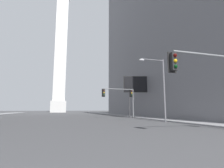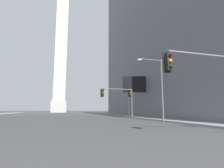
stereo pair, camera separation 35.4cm
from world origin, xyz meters
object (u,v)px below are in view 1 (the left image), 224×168
Objects in this scene: traffic_light_mid_right at (122,95)px; traffic_light_near_right at (217,72)px; obelisk at (61,50)px; street_lamp at (160,82)px; billboard_sign at (141,85)px.

traffic_light_near_right is (-0.05, -18.77, 0.14)m from traffic_light_mid_right.
traffic_light_mid_right is at bearing -79.88° from obelisk.
traffic_light_near_right is at bearing -98.37° from street_lamp.
street_lamp is at bearing -104.29° from billboard_sign.
traffic_light_mid_right is at bearing 89.85° from traffic_light_near_right.
street_lamp is 1.00× the size of billboard_sign.
obelisk reaches higher than traffic_light_near_right.
obelisk is at bearing 97.77° from traffic_light_near_right.
street_lamp reaches higher than traffic_light_near_right.
street_lamp is at bearing -80.20° from obelisk.
traffic_light_near_right is 20.48m from billboard_sign.
billboard_sign is (4.10, 19.97, 1.92)m from traffic_light_near_right.
traffic_light_near_right is (11.03, -80.83, -27.80)m from obelisk.
traffic_light_mid_right is 4.70m from billboard_sign.
traffic_light_near_right is at bearing -82.23° from obelisk.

